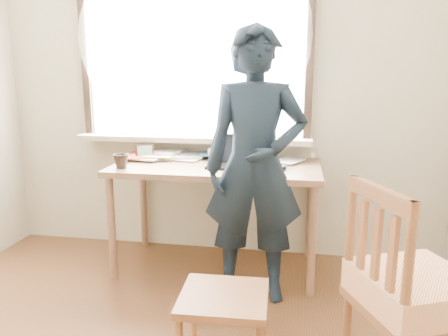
% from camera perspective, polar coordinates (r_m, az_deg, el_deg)
% --- Properties ---
extents(room_shell, '(3.52, 4.02, 2.61)m').
position_cam_1_polar(room_shell, '(1.72, -12.89, 18.72)').
color(room_shell, beige).
rests_on(room_shell, ground).
extents(desk, '(1.47, 0.74, 0.79)m').
position_cam_1_polar(desk, '(3.15, -0.96, -1.01)').
color(desk, brown).
rests_on(desk, ground).
extents(laptop, '(0.35, 0.30, 0.22)m').
position_cam_1_polar(laptop, '(3.07, 1.26, 1.18)').
color(laptop, black).
rests_on(laptop, desk).
extents(mug_white, '(0.16, 0.16, 0.09)m').
position_cam_1_polar(mug_white, '(3.30, -1.16, 1.86)').
color(mug_white, white).
rests_on(mug_white, desk).
extents(mug_dark, '(0.14, 0.14, 0.10)m').
position_cam_1_polar(mug_dark, '(3.09, -13.30, 0.86)').
color(mug_dark, black).
rests_on(mug_dark, desk).
extents(mouse, '(0.09, 0.06, 0.03)m').
position_cam_1_polar(mouse, '(2.98, 7.41, 0.05)').
color(mouse, black).
rests_on(mouse, desk).
extents(desk_clutter, '(0.95, 0.47, 0.05)m').
position_cam_1_polar(desk_clutter, '(3.38, -5.43, 1.72)').
color(desk_clutter, white).
rests_on(desk_clutter, desk).
extents(book_a, '(0.29, 0.34, 0.03)m').
position_cam_1_polar(book_a, '(3.41, -6.53, 1.58)').
color(book_a, white).
rests_on(book_a, desk).
extents(book_b, '(0.26, 0.29, 0.02)m').
position_cam_1_polar(book_b, '(3.29, 7.07, 1.07)').
color(book_b, white).
rests_on(book_b, desk).
extents(picture_frame, '(0.13, 0.08, 0.11)m').
position_cam_1_polar(picture_frame, '(3.37, -10.33, 2.04)').
color(picture_frame, black).
rests_on(picture_frame, desk).
extents(work_chair, '(0.43, 0.41, 0.42)m').
position_cam_1_polar(work_chair, '(2.16, -0.03, -17.70)').
color(work_chair, brown).
rests_on(work_chair, ground).
extents(side_chair, '(0.59, 0.60, 1.00)m').
position_cam_1_polar(side_chair, '(2.08, 23.21, -14.76)').
color(side_chair, brown).
rests_on(side_chair, ground).
extents(person, '(0.67, 0.47, 1.73)m').
position_cam_1_polar(person, '(2.72, 4.09, 0.16)').
color(person, black).
rests_on(person, ground).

